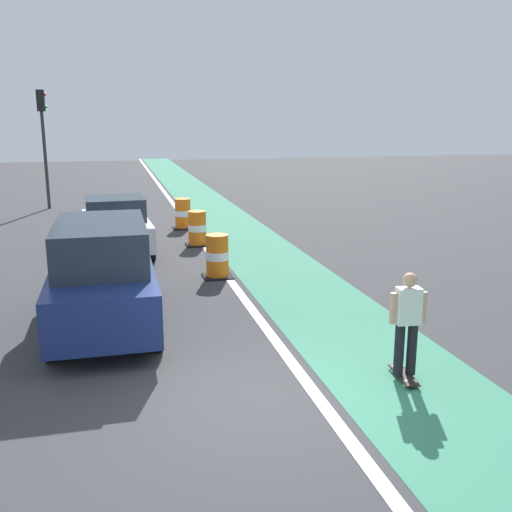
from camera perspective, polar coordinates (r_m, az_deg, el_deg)
ground_plane at (r=8.49m, az=-0.16°, el=-14.00°), size 100.00×100.00×0.00m
bike_lane_strip at (r=20.16m, az=-1.58°, el=2.18°), size 2.50×80.00×0.01m
lane_divider_stripe at (r=19.90m, az=-5.81°, el=1.98°), size 0.20×80.00×0.01m
skateboarder_on_lane at (r=9.06m, az=14.61°, el=-6.36°), size 0.57×0.82×1.69m
parked_suv_nearest at (r=11.32m, az=-14.80°, el=-1.78°), size 1.92×4.60×2.04m
parked_sedan_second at (r=17.56m, az=-13.60°, el=2.90°), size 2.09×4.19×1.70m
traffic_barrel_front at (r=14.58m, az=-3.82°, el=-0.05°), size 0.73×0.73×1.09m
traffic_barrel_mid at (r=18.33m, az=-5.79°, el=2.68°), size 0.73×0.73×1.09m
traffic_barrel_back at (r=21.24m, az=-7.19°, el=4.11°), size 0.73×0.73×1.09m
traffic_light_corner at (r=27.27m, az=-20.17°, el=11.70°), size 0.41×0.32×5.10m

